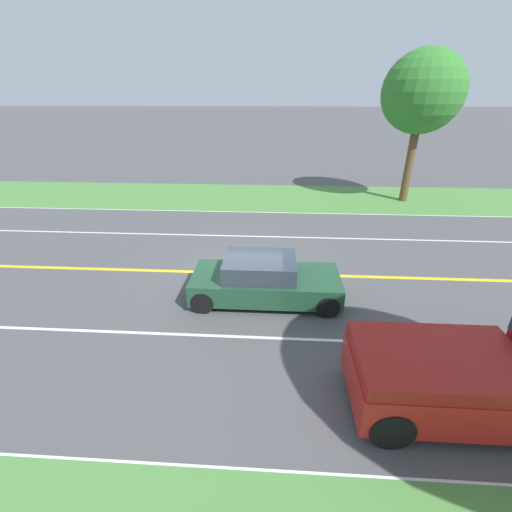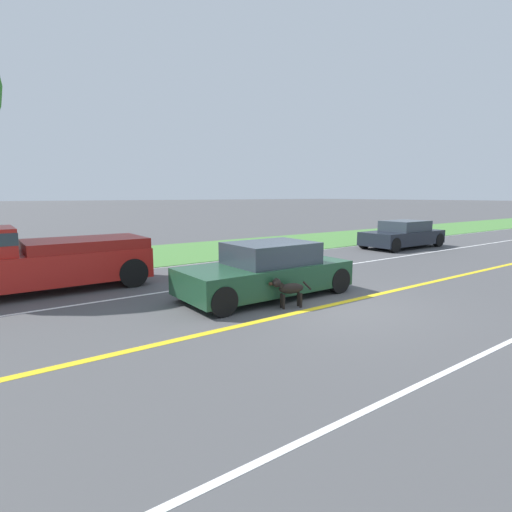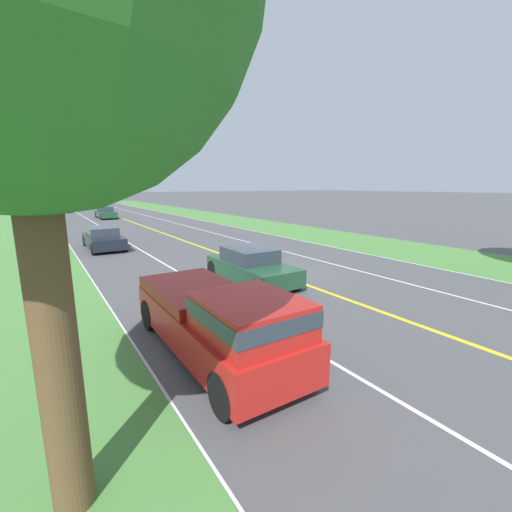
{
  "view_description": "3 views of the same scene",
  "coord_description": "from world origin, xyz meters",
  "px_view_note": "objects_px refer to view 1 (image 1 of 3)",
  "views": [
    {
      "loc": [
        10.61,
        0.95,
        5.69
      ],
      "look_at": [
        1.08,
        0.37,
        1.2
      ],
      "focal_mm": 24.0,
      "sensor_mm": 36.0,
      "label": 1
    },
    {
      "loc": [
        -6.32,
        6.69,
        2.55
      ],
      "look_at": [
        1.01,
        1.39,
        1.17
      ],
      "focal_mm": 28.0,
      "sensor_mm": 36.0,
      "label": 2
    },
    {
      "loc": [
        8.65,
        11.93,
        3.81
      ],
      "look_at": [
        1.47,
        0.83,
        1.08
      ],
      "focal_mm": 24.0,
      "sensor_mm": 36.0,
      "label": 3
    }
  ],
  "objects_px": {
    "pickup_truck": "(512,376)",
    "roadside_tree_left_near": "(423,93)",
    "ego_car": "(264,280)",
    "dog": "(274,268)"
  },
  "relations": [
    {
      "from": "pickup_truck",
      "to": "roadside_tree_left_near",
      "type": "height_order",
      "value": "roadside_tree_left_near"
    },
    {
      "from": "roadside_tree_left_near",
      "to": "dog",
      "type": "bearing_deg",
      "value": -36.64
    },
    {
      "from": "dog",
      "to": "ego_car",
      "type": "bearing_deg",
      "value": 4.4
    },
    {
      "from": "ego_car",
      "to": "pickup_truck",
      "type": "distance_m",
      "value": 6.19
    },
    {
      "from": "ego_car",
      "to": "pickup_truck",
      "type": "bearing_deg",
      "value": 51.21
    },
    {
      "from": "ego_car",
      "to": "roadside_tree_left_near",
      "type": "relative_size",
      "value": 0.56
    },
    {
      "from": "roadside_tree_left_near",
      "to": "ego_car",
      "type": "bearing_deg",
      "value": -34.67
    },
    {
      "from": "dog",
      "to": "pickup_truck",
      "type": "height_order",
      "value": "pickup_truck"
    },
    {
      "from": "pickup_truck",
      "to": "roadside_tree_left_near",
      "type": "relative_size",
      "value": 0.68
    },
    {
      "from": "dog",
      "to": "roadside_tree_left_near",
      "type": "distance_m",
      "value": 13.7
    }
  ]
}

